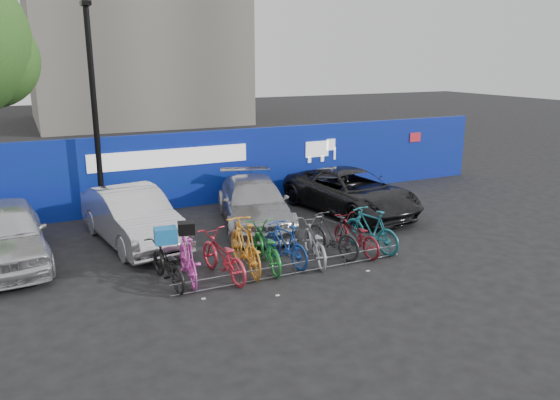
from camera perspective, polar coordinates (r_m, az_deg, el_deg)
ground at (r=12.68m, az=0.30°, el=-6.92°), size 100.00×100.00×0.00m
hoarding at (r=17.72m, az=-8.19°, el=3.28°), size 22.00×0.18×2.40m
lamppost at (r=16.18m, az=-18.81°, el=8.97°), size 0.25×0.50×6.11m
bike_rack at (r=12.12m, az=1.55°, el=-7.15°), size 5.60×0.03×0.30m
car_0 at (r=14.08m, az=-26.81°, el=-3.17°), size 1.94×4.38×1.47m
car_1 at (r=14.50m, az=-15.16°, el=-1.68°), size 2.14×4.48×1.42m
car_2 at (r=15.51m, az=-2.70°, el=-0.31°), size 2.93×4.84×1.31m
car_3 at (r=16.89m, az=7.43°, el=0.87°), size 2.81×5.04×1.33m
bike_0 at (r=11.77m, az=-11.70°, el=-6.56°), size 0.80×1.83×0.93m
bike_1 at (r=11.85m, az=-9.64°, el=-5.96°), size 0.66×1.81×1.07m
bike_2 at (r=11.94m, az=-6.01°, el=-5.83°), size 0.94×1.99×1.00m
bike_3 at (r=12.22m, az=-3.68°, el=-4.77°), size 0.68×2.04×1.21m
bike_4 at (r=12.42m, az=-1.47°, el=-4.92°), size 0.87×1.97×1.00m
bike_5 at (r=12.62m, az=0.61°, el=-4.59°), size 0.74×1.73×1.00m
bike_6 at (r=12.81m, az=3.57°, el=-4.41°), size 1.05×1.94×0.97m
bike_7 at (r=13.21m, az=5.46°, el=-3.65°), size 0.93×1.83×1.06m
bike_8 at (r=13.47m, az=7.92°, el=-3.67°), size 0.76×1.79×0.92m
bike_9 at (r=13.69m, az=9.48°, el=-3.06°), size 0.89×1.87×1.08m
cargo_crate at (r=11.56m, az=-11.86°, el=-3.64°), size 0.49×0.40×0.33m
cargo_topcase at (r=11.63m, az=-9.78°, el=-2.91°), size 0.40×0.38×0.25m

